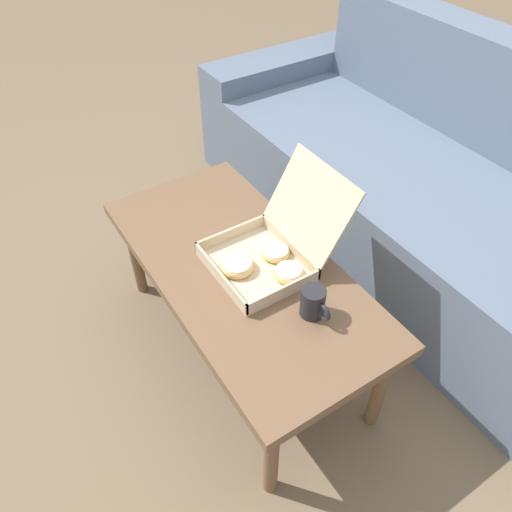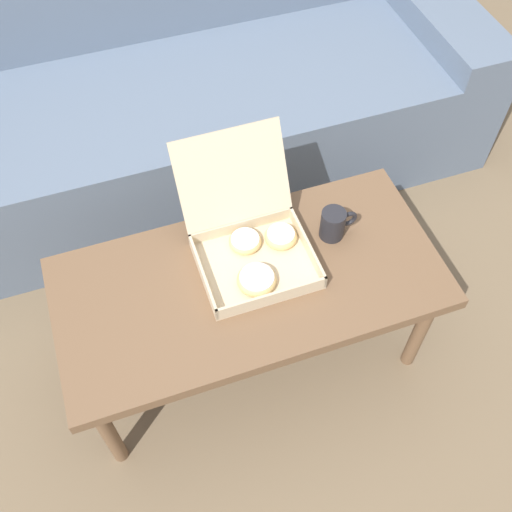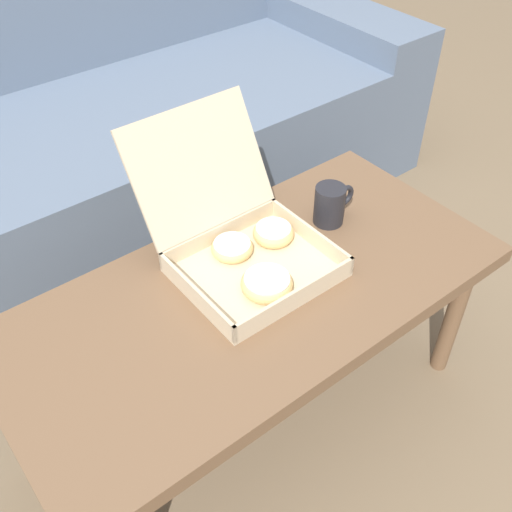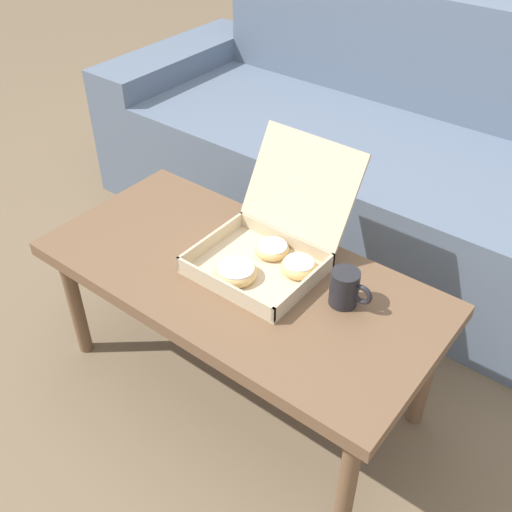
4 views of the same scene
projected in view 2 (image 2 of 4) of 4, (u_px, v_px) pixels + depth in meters
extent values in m
plane|color=#756047|center=(238.00, 316.00, 2.14)|extent=(12.00, 12.00, 0.00)
cube|color=slate|center=(181.00, 141.00, 2.33)|extent=(1.97, 0.68, 0.46)
cube|color=slate|center=(147.00, 30.00, 2.40)|extent=(1.97, 0.20, 0.89)
cube|color=slate|center=(424.00, 58.00, 2.56)|extent=(0.24, 0.88, 0.56)
cube|color=brown|center=(249.00, 283.00, 1.71)|extent=(1.11, 0.53, 0.04)
cylinder|color=brown|center=(108.00, 432.00, 1.69)|extent=(0.04, 0.04, 0.40)
cylinder|color=brown|center=(420.00, 331.00, 1.88)|extent=(0.04, 0.04, 0.40)
cylinder|color=brown|center=(84.00, 312.00, 1.91)|extent=(0.04, 0.04, 0.40)
cylinder|color=brown|center=(364.00, 232.00, 2.10)|extent=(0.04, 0.04, 0.40)
cube|color=beige|center=(256.00, 265.00, 1.72)|extent=(0.32, 0.27, 0.01)
cube|color=beige|center=(272.00, 298.00, 1.63)|extent=(0.32, 0.01, 0.04)
cube|color=beige|center=(241.00, 226.00, 1.77)|extent=(0.32, 0.01, 0.04)
cube|color=beige|center=(203.00, 275.00, 1.67)|extent=(0.01, 0.27, 0.04)
cube|color=beige|center=(307.00, 246.00, 1.73)|extent=(0.01, 0.27, 0.04)
cube|color=beige|center=(232.00, 176.00, 1.70)|extent=(0.32, 0.14, 0.24)
torus|color=#E5BC75|center=(245.00, 241.00, 1.75)|extent=(0.10, 0.10, 0.03)
cylinder|color=white|center=(245.00, 240.00, 1.74)|extent=(0.08, 0.08, 0.01)
torus|color=#E5BC75|center=(257.00, 280.00, 1.67)|extent=(0.11, 0.11, 0.03)
cylinder|color=white|center=(257.00, 278.00, 1.66)|extent=(0.10, 0.10, 0.01)
torus|color=#E5BC75|center=(281.00, 237.00, 1.76)|extent=(0.10, 0.10, 0.03)
cylinder|color=white|center=(281.00, 235.00, 1.75)|extent=(0.08, 0.08, 0.01)
cylinder|color=#232328|center=(333.00, 224.00, 1.75)|extent=(0.07, 0.07, 0.10)
torus|color=#232328|center=(348.00, 219.00, 1.76)|extent=(0.06, 0.01, 0.06)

